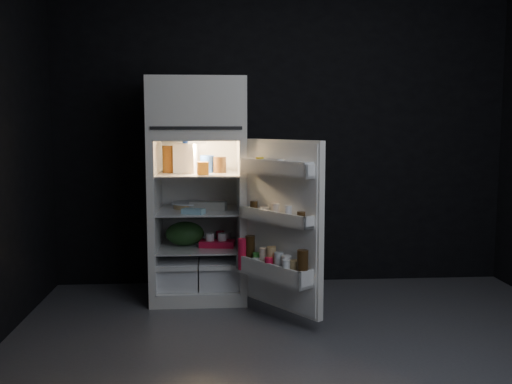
{
  "coord_description": "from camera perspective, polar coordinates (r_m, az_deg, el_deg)",
  "views": [
    {
      "loc": [
        -0.59,
        -3.34,
        1.41
      ],
      "look_at": [
        -0.28,
        1.0,
        0.9
      ],
      "focal_mm": 40.0,
      "sensor_mm": 36.0,
      "label": 1
    }
  ],
  "objects": [
    {
      "name": "flat_package",
      "position": [
        4.46,
        -6.29,
        -1.92
      ],
      "size": [
        0.19,
        0.15,
        0.04
      ],
      "primitive_type": "cube",
      "rotation": [
        0.0,
        0.0,
        -0.39
      ],
      "color": "#85BACE",
      "rests_on": "refrigerator"
    },
    {
      "name": "wrapped_pkg",
      "position": [
        4.85,
        -3.86,
        -1.14
      ],
      "size": [
        0.12,
        0.1,
        0.05
      ],
      "primitive_type": "cube",
      "rotation": [
        0.0,
        0.0,
        0.02
      ],
      "color": "#F7E1CA",
      "rests_on": "refrigerator"
    },
    {
      "name": "refrigerator",
      "position": [
        4.69,
        -5.77,
        1.08
      ],
      "size": [
        0.76,
        0.71,
        1.78
      ],
      "color": "white",
      "rests_on": "ground"
    },
    {
      "name": "floor",
      "position": [
        3.67,
        5.74,
        -15.92
      ],
      "size": [
        4.0,
        3.4,
        0.0
      ],
      "primitive_type": "cube",
      "color": "#505055",
      "rests_on": "ground"
    },
    {
      "name": "jam_jar",
      "position": [
        4.64,
        -3.64,
        2.73
      ],
      "size": [
        0.11,
        0.11,
        0.13
      ],
      "primitive_type": "cylinder",
      "rotation": [
        0.0,
        0.0,
        0.09
      ],
      "color": "#32200E",
      "rests_on": "refrigerator"
    },
    {
      "name": "amber_bottle",
      "position": [
        4.7,
        -8.8,
        3.26
      ],
      "size": [
        0.12,
        0.12,
        0.22
      ],
      "primitive_type": "cylinder",
      "rotation": [
        0.0,
        0.0,
        -0.4
      ],
      "color": "#A95A1B",
      "rests_on": "refrigerator"
    },
    {
      "name": "egg_carton",
      "position": [
        4.64,
        -4.8,
        -1.38
      ],
      "size": [
        0.31,
        0.16,
        0.07
      ],
      "primitive_type": "cube",
      "rotation": [
        0.0,
        0.0,
        -0.2
      ],
      "color": "gray",
      "rests_on": "refrigerator"
    },
    {
      "name": "pie",
      "position": [
        4.76,
        -6.63,
        -1.37
      ],
      "size": [
        0.33,
        0.33,
        0.04
      ],
      "primitive_type": "cylinder",
      "rotation": [
        0.0,
        0.0,
        0.24
      ],
      "color": "tan",
      "rests_on": "refrigerator"
    },
    {
      "name": "mayo_jar",
      "position": [
        4.68,
        -4.9,
        2.81
      ],
      "size": [
        0.12,
        0.12,
        0.14
      ],
      "primitive_type": "cylinder",
      "rotation": [
        0.0,
        0.0,
        -0.01
      ],
      "color": "#1E43A4",
      "rests_on": "refrigerator"
    },
    {
      "name": "small_can_silver",
      "position": [
        4.81,
        -2.89,
        -4.58
      ],
      "size": [
        0.08,
        0.08,
        0.09
      ],
      "primitive_type": "cylinder",
      "rotation": [
        0.0,
        0.0,
        -0.39
      ],
      "color": "silver",
      "rests_on": "refrigerator"
    },
    {
      "name": "small_carton",
      "position": [
        4.47,
        -5.34,
        2.37
      ],
      "size": [
        0.09,
        0.08,
        0.1
      ],
      "primitive_type": "cube",
      "rotation": [
        0.0,
        0.0,
        0.15
      ],
      "color": "orange",
      "rests_on": "refrigerator"
    },
    {
      "name": "fridge_door",
      "position": [
        4.07,
        2.36,
        -3.73
      ],
      "size": [
        0.58,
        0.7,
        1.22
      ],
      "color": "white",
      "rests_on": "ground"
    },
    {
      "name": "small_can_red",
      "position": [
        4.87,
        -3.6,
        -4.45
      ],
      "size": [
        0.07,
        0.07,
        0.09
      ],
      "primitive_type": "cylinder",
      "rotation": [
        0.0,
        0.0,
        0.02
      ],
      "color": "red",
      "rests_on": "refrigerator"
    },
    {
      "name": "yogurt_tray",
      "position": [
        4.68,
        -3.89,
        -5.17
      ],
      "size": [
        0.3,
        0.19,
        0.05
      ],
      "primitive_type": "cube",
      "rotation": [
        0.0,
        0.0,
        -0.15
      ],
      "color": "red",
      "rests_on": "refrigerator"
    },
    {
      "name": "wall_front",
      "position": [
        1.74,
        15.76,
        4.47
      ],
      "size": [
        4.0,
        0.0,
        2.7
      ],
      "primitive_type": "cube",
      "color": "black",
      "rests_on": "ground"
    },
    {
      "name": "milk_jug",
      "position": [
        4.64,
        -7.08,
        3.37
      ],
      "size": [
        0.19,
        0.19,
        0.24
      ],
      "primitive_type": "cube",
      "rotation": [
        0.0,
        0.0,
        -0.16
      ],
      "color": "white",
      "rests_on": "refrigerator"
    },
    {
      "name": "produce_bag",
      "position": [
        4.74,
        -7.12,
        -4.15
      ],
      "size": [
        0.39,
        0.37,
        0.2
      ],
      "primitive_type": "ellipsoid",
      "rotation": [
        0.0,
        0.0,
        0.39
      ],
      "color": "#193815",
      "rests_on": "refrigerator"
    },
    {
      "name": "wall_back",
      "position": [
        5.08,
        2.65,
        6.0
      ],
      "size": [
        4.0,
        0.0,
        2.7
      ],
      "primitive_type": "cube",
      "color": "black",
      "rests_on": "ground"
    }
  ]
}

